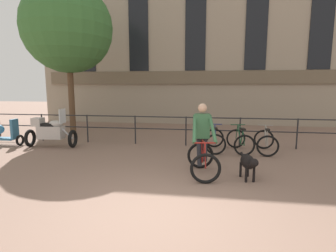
# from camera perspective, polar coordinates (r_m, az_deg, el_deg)

# --- Properties ---
(ground_plane) EXTENTS (60.00, 60.00, 0.00)m
(ground_plane) POSITION_cam_1_polar(r_m,az_deg,el_deg) (4.61, -1.98, -18.54)
(ground_plane) COLOR #846656
(canal_railing) EXTENTS (15.05, 0.05, 1.05)m
(canal_railing) POSITION_cam_1_polar(r_m,az_deg,el_deg) (9.37, 3.94, -0.00)
(canal_railing) COLOR #232326
(canal_railing) RESTS_ON ground_plane
(building_facade) EXTENTS (18.00, 0.72, 11.03)m
(building_facade) POSITION_cam_1_polar(r_m,az_deg,el_deg) (15.42, 6.10, 21.23)
(building_facade) COLOR gray
(building_facade) RESTS_ON ground_plane
(cyclist_with_bike) EXTENTS (0.83, 1.25, 1.70)m
(cyclist_with_bike) POSITION_cam_1_polar(r_m,az_deg,el_deg) (6.36, 7.51, -3.64)
(cyclist_with_bike) COLOR black
(cyclist_with_bike) RESTS_ON ground_plane
(dog) EXTENTS (0.39, 0.95, 0.60)m
(dog) POSITION_cam_1_polar(r_m,az_deg,el_deg) (6.21, 17.07, -7.60)
(dog) COLOR black
(dog) RESTS_ON ground_plane
(parked_motorcycle) EXTENTS (1.71, 0.75, 1.35)m
(parked_motorcycle) POSITION_cam_1_polar(r_m,az_deg,el_deg) (9.97, -24.21, -1.07)
(parked_motorcycle) COLOR black
(parked_motorcycle) RESTS_ON ground_plane
(parked_bicycle_near_lamp) EXTENTS (0.67, 1.12, 0.86)m
(parked_bicycle_near_lamp) POSITION_cam_1_polar(r_m,az_deg,el_deg) (8.75, 10.16, -3.05)
(parked_bicycle_near_lamp) COLOR black
(parked_bicycle_near_lamp) RESTS_ON ground_plane
(parked_bicycle_mid_left) EXTENTS (0.81, 1.19, 0.86)m
(parked_bicycle_mid_left) POSITION_cam_1_polar(r_m,az_deg,el_deg) (8.81, 15.39, -3.15)
(parked_bicycle_mid_left) COLOR black
(parked_bicycle_mid_left) RESTS_ON ground_plane
(parked_bicycle_mid_right) EXTENTS (0.76, 1.17, 0.86)m
(parked_bicycle_mid_right) POSITION_cam_1_polar(r_m,az_deg,el_deg) (8.94, 20.50, -3.22)
(parked_bicycle_mid_right) COLOR black
(parked_bicycle_mid_right) RESTS_ON ground_plane
(parked_scooter) EXTENTS (1.28, 0.41, 0.96)m
(parked_scooter) POSITION_cam_1_polar(r_m,az_deg,el_deg) (11.14, -32.23, -1.23)
(parked_scooter) COLOR black
(parked_scooter) RESTS_ON ground_plane
(tree_canalside_left) EXTENTS (3.79, 3.79, 6.47)m
(tree_canalside_left) POSITION_cam_1_polar(r_m,az_deg,el_deg) (12.64, -21.01, 19.26)
(tree_canalside_left) COLOR brown
(tree_canalside_left) RESTS_ON ground_plane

